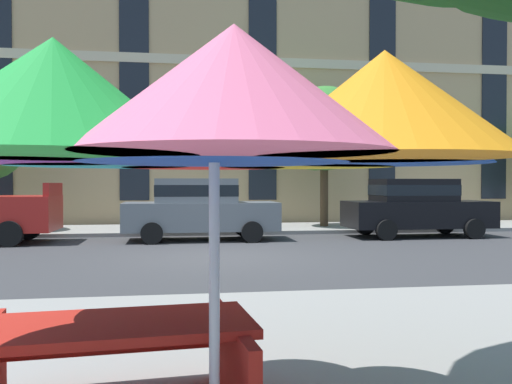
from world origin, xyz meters
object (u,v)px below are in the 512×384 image
Objects in this scene: sedan_black at (416,206)px; patio_umbrella at (214,118)px; sedan_gray at (199,207)px; street_tree_middle at (323,129)px; picnic_table at (110,367)px.

patio_umbrella reaches higher than sedan_black.
patio_umbrella is (-7.15, -12.70, 1.05)m from sedan_black.
street_tree_middle is at bearing 33.10° from sedan_gray.
patio_umbrella is (-5.03, -15.65, -1.56)m from street_tree_middle.
sedan_gray is 6.64m from sedan_black.
sedan_black is 4.47m from street_tree_middle.
sedan_black is 1.39× the size of patio_umbrella.
sedan_gray is 12.24m from picnic_table.
picnic_table is at bearing -110.49° from street_tree_middle.
picnic_table is at bearing -95.30° from sedan_gray.
sedan_black is (6.64, 0.00, 0.00)m from sedan_gray.
patio_umbrella is 1.64× the size of picnic_table.
sedan_gray is at bearing -146.90° from street_tree_middle.
street_tree_middle is (4.52, 2.95, 2.61)m from sedan_gray.
sedan_black is 2.29× the size of picnic_table.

